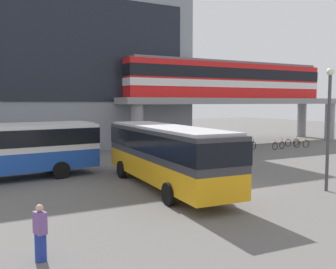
{
  "coord_description": "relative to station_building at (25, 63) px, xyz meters",
  "views": [
    {
      "loc": [
        -11.33,
        -16.0,
        4.45
      ],
      "look_at": [
        0.73,
        7.15,
        2.2
      ],
      "focal_mm": 40.42,
      "sensor_mm": 36.0,
      "label": 1
    }
  ],
  "objects": [
    {
      "name": "station_building",
      "position": [
        0.0,
        0.0,
        0.0
      ],
      "size": [
        30.55,
        13.77,
        16.61
      ],
      "color": "gray",
      "rests_on": "ground_plane"
    },
    {
      "name": "bicycle_red",
      "position": [
        20.66,
        -13.63,
        -7.95
      ],
      "size": [
        1.78,
        0.35,
        1.04
      ],
      "color": "black",
      "rests_on": "ground_plane"
    },
    {
      "name": "bicycle_brown",
      "position": [
        13.31,
        -12.96,
        -7.95
      ],
      "size": [
        1.78,
        0.31,
        1.04
      ],
      "color": "black",
      "rests_on": "ground_plane"
    },
    {
      "name": "lamp_post",
      "position": [
        10.71,
        -27.34,
        -4.69
      ],
      "size": [
        0.36,
        0.36,
        6.1
      ],
      "color": "#3F3F44",
      "rests_on": "ground_plane"
    },
    {
      "name": "pedestrian_near_building",
      "position": [
        7.48,
        -15.28,
        -7.49
      ],
      "size": [
        0.32,
        0.41,
        1.74
      ],
      "color": "#33663F",
      "rests_on": "ground_plane"
    },
    {
      "name": "bicycle_black",
      "position": [
        18.01,
        -12.67,
        -7.95
      ],
      "size": [
        1.77,
        0.36,
        1.04
      ],
      "color": "black",
      "rests_on": "ground_plane"
    },
    {
      "name": "elevated_platform",
      "position": [
        20.3,
        -7.36,
        -4.19
      ],
      "size": [
        27.04,
        5.89,
        4.85
      ],
      "color": "gray",
      "rests_on": "ground_plane"
    },
    {
      "name": "train",
      "position": [
        19.35,
        -7.36,
        -1.49
      ],
      "size": [
        23.49,
        2.96,
        3.84
      ],
      "color": "red",
      "rests_on": "elevated_platform"
    },
    {
      "name": "ground_plane",
      "position": [
        6.37,
        -14.21,
        -8.31
      ],
      "size": [
        120.0,
        120.0,
        0.0
      ],
      "primitive_type": "plane",
      "color": "#605E5B"
    },
    {
      "name": "pedestrian_waiting_near_stop",
      "position": [
        -3.38,
        -29.46,
        -7.55
      ],
      "size": [
        0.36,
        0.45,
        1.62
      ],
      "color": "navy",
      "rests_on": "ground_plane"
    },
    {
      "name": "bicycle_blue",
      "position": [
        11.18,
        -11.67,
        -7.95
      ],
      "size": [
        1.75,
        0.52,
        1.04
      ],
      "color": "black",
      "rests_on": "ground_plane"
    },
    {
      "name": "bus_main",
      "position": [
        3.83,
        -23.06,
        -6.32
      ],
      "size": [
        3.13,
        11.15,
        3.22
      ],
      "color": "orange",
      "rests_on": "ground_plane"
    },
    {
      "name": "bicycle_silver",
      "position": [
        23.85,
        -12.24,
        -7.95
      ],
      "size": [
        1.79,
        0.18,
        1.04
      ],
      "color": "black",
      "rests_on": "ground_plane"
    },
    {
      "name": "bicycle_orange",
      "position": [
        23.69,
        -13.61,
        -7.95
      ],
      "size": [
        1.78,
        0.34,
        1.04
      ],
      "color": "black",
      "rests_on": "ground_plane"
    }
  ]
}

